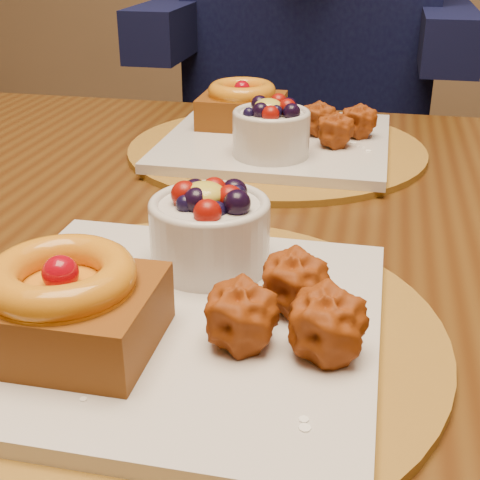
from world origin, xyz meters
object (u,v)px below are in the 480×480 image
object	(u,v)px
place_setting_far	(274,134)
chair_far	(308,196)
dining_table	(241,286)
place_setting_near	(173,302)

from	to	relation	value
place_setting_far	chair_far	xyz separation A→B (m)	(-0.00, 0.50, -0.28)
dining_table	place_setting_near	xyz separation A→B (m)	(-0.00, -0.21, 0.10)
dining_table	chair_far	distance (m)	0.73
dining_table	chair_far	size ratio (longest dim) A/B	1.76
dining_table	chair_far	xyz separation A→B (m)	(-0.01, 0.71, -0.17)
place_setting_near	chair_far	xyz separation A→B (m)	(-0.00, 0.93, -0.28)
place_setting_near	place_setting_far	xyz separation A→B (m)	(0.00, 0.43, -0.00)
dining_table	place_setting_near	size ratio (longest dim) A/B	4.21
dining_table	place_setting_far	xyz separation A→B (m)	(-0.00, 0.21, 0.10)
place_setting_far	chair_far	world-z (taller)	chair_far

